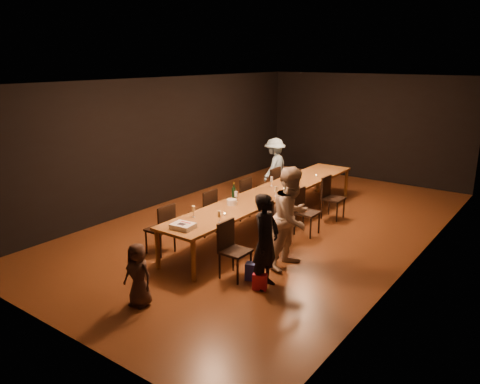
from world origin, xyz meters
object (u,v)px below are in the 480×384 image
Objects in this scene: chair_right_1 at (275,229)px; chair_left_3 at (268,186)px; chair_left_2 at (239,198)px; plate_stack at (232,202)px; chair_right_0 at (235,251)px; chair_right_3 at (333,198)px; champagne_bottle at (234,191)px; ice_bucket at (293,178)px; child at (138,275)px; birthday_cake at (183,226)px; chair_right_2 at (307,212)px; chair_left_1 at (203,211)px; woman_tan at (292,218)px; man_blue at (274,167)px; chair_left_0 at (160,229)px; woman_birthday at (266,241)px; table at (272,194)px.

chair_right_1 is 1.00× the size of chair_left_3.
plate_stack is at bearing -148.98° from chair_left_2.
chair_right_0 and chair_right_3 have the same top height.
ice_bucket is (0.35, 1.71, -0.05)m from champagne_bottle.
chair_right_3 is at bearing 180.00° from chair_right_1.
birthday_cake is at bearing 94.26° from child.
chair_right_2 is at bearing 51.45° from plate_stack.
chair_left_1 is at bearing 178.76° from plate_stack.
woman_tan is 1.17× the size of man_blue.
chair_left_3 is 0.63× the size of man_blue.
child is at bearing -79.40° from champagne_bottle.
chair_left_0 is at bearing 119.15° from child.
chair_left_3 is at bearing -90.00° from chair_right_3.
woman_birthday is (2.26, -2.38, 0.29)m from chair_left_2.
chair_left_1 is 0.63× the size of man_blue.
man_blue is 6.06× the size of ice_bucket.
birthday_cake is at bearing -84.91° from plate_stack.
champagne_bottle reaches higher than child.
chair_right_0 is 0.95m from birthday_cake.
chair_left_2 is at bearing -90.00° from chair_right_2.
chair_right_1 is (0.85, -1.20, -0.24)m from table.
chair_right_0 is at bearing 153.95° from woman_tan.
woman_birthday reaches higher than chair_left_1.
woman_tan is at bearing 18.45° from chair_right_2.
chair_left_2 is (0.00, 1.20, 0.00)m from chair_left_1.
chair_left_1 is at bearing -90.00° from chair_right_1.
child is 3.83× the size of ice_bucket.
chair_right_0 is 0.99× the size of child.
chair_left_0 is (-1.70, -3.60, 0.00)m from chair_right_3.
woman_tan is at bearing 151.15° from chair_right_0.
chair_right_0 is (0.85, -2.40, -0.24)m from table.
chair_right_3 is 2.08m from chair_left_2.
champagne_bottle reaches higher than plate_stack.
champagne_bottle is (-0.32, 1.80, 0.13)m from birthday_cake.
plate_stack is 0.54× the size of champagne_bottle.
woman_tan is at bearing 35.67° from birthday_cake.
chair_right_2 is 2.08m from chair_left_3.
chair_left_1 is 1.00× the size of chair_left_3.
man_blue reaches higher than chair_left_3.
woman_birthday is 1.94m from child.
table is 3.92m from child.
chair_left_1 is 0.81m from plate_stack.
chair_right_0 is 1.00× the size of chair_left_3.
ice_bucket is (-0.81, 0.81, 0.41)m from chair_right_2.
chair_right_3 is 1.00× the size of chair_left_2.
chair_right_2 reaches higher than table.
woman_birthday is at bearing -147.69° from chair_left_3.
champagne_bottle is (0.54, 0.30, 0.46)m from chair_left_1.
chair_right_0 is 1.00× the size of chair_right_3.
woman_birthday is at bearing -40.65° from champagne_bottle.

